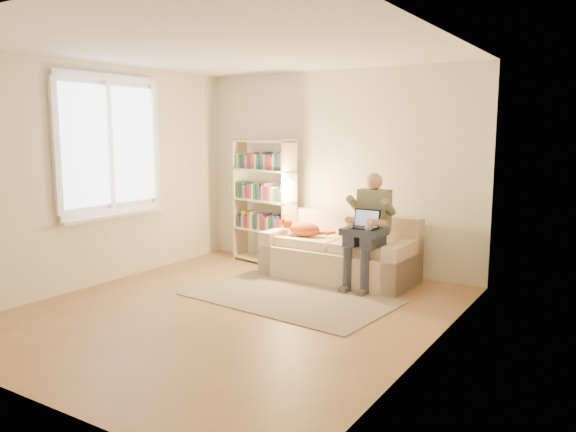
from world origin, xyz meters
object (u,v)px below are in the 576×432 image
Objects in this scene: cat at (304,228)px; laptop at (362,223)px; sofa at (340,256)px; person at (369,223)px; bookshelf at (264,196)px.

laptop is at bearing -9.20° from cat.
person reaches higher than sofa.
bookshelf reaches higher than person.
sofa is at bearing 4.80° from bookshelf.
cat is at bearing 170.80° from laptop.
person is 1.74m from bookshelf.
cat is at bearing 178.32° from person.
person reaches higher than cat.
bookshelf is (-1.70, 0.32, 0.19)m from person.
bookshelf is (-0.80, 0.27, 0.34)m from cat.
laptop reaches higher than sofa.
sofa is at bearing 14.76° from cat.
laptop is (0.86, -0.16, 0.17)m from cat.
sofa is 0.69m from laptop.
laptop is 1.73m from bookshelf.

